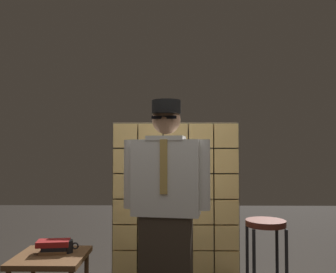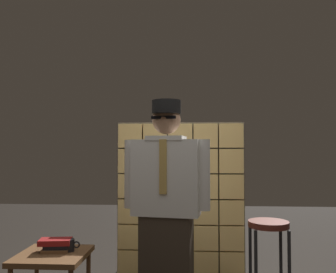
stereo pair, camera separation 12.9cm
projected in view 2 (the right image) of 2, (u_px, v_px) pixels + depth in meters
The scene contains 6 objects.
glass_block_wall at pixel (180, 199), 3.80m from camera, with size 1.39×0.10×1.66m.
standing_person at pixel (166, 206), 2.74m from camera, with size 0.69×0.33×1.73m.
bar_stool at pixel (269, 243), 2.97m from camera, with size 0.34×0.34×0.73m.
side_table at pixel (52, 262), 2.72m from camera, with size 0.52×0.52×0.54m.
book_stack at pixel (56, 245), 2.77m from camera, with size 0.26×0.18×0.10m.
coffee_mug at pixel (70, 245), 2.77m from camera, with size 0.13×0.08×0.09m.
Camera 2 is at (0.10, -2.49, 1.34)m, focal length 37.66 mm.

